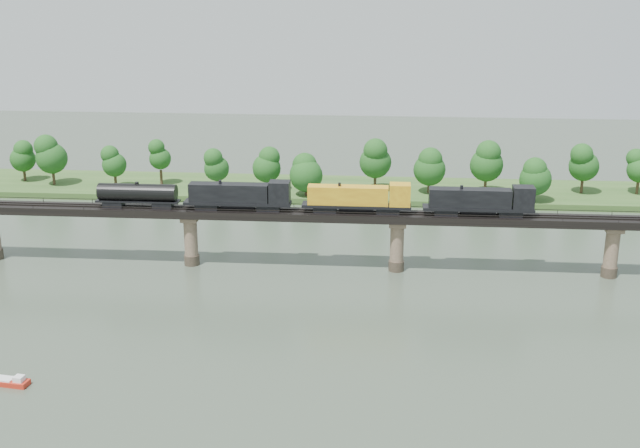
{
  "coord_description": "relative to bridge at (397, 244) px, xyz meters",
  "views": [
    {
      "loc": [
        -2.77,
        -115.15,
        55.48
      ],
      "look_at": [
        -14.74,
        30.0,
        9.0
      ],
      "focal_mm": 45.0,
      "sensor_mm": 36.0,
      "label": 1
    }
  ],
  "objects": [
    {
      "name": "freight_train",
      "position": [
        -15.21,
        -0.0,
        8.78
      ],
      "size": [
        83.24,
        3.24,
        5.73
      ],
      "color": "black",
      "rests_on": "bridge"
    },
    {
      "name": "far_treeline",
      "position": [
        -8.21,
        50.52,
        3.37
      ],
      "size": [
        289.06,
        17.54,
        13.6
      ],
      "color": "#382619",
      "rests_on": "far_bank"
    },
    {
      "name": "bridge",
      "position": [
        0.0,
        0.0,
        0.0
      ],
      "size": [
        236.0,
        30.0,
        11.5
      ],
      "color": "#473A2D",
      "rests_on": "ground"
    },
    {
      "name": "bridge_superstructure",
      "position": [
        0.0,
        0.0,
        6.33
      ],
      "size": [
        220.0,
        4.9,
        0.75
      ],
      "color": "black",
      "rests_on": "bridge"
    },
    {
      "name": "motorboat",
      "position": [
        -54.1,
        -49.2,
        -4.94
      ],
      "size": [
        5.58,
        2.64,
        1.5
      ],
      "rotation": [
        0.0,
        0.0,
        -0.14
      ],
      "color": "#B62514",
      "rests_on": "ground"
    },
    {
      "name": "ground",
      "position": [
        0.0,
        -30.0,
        -5.46
      ],
      "size": [
        400.0,
        400.0,
        0.0
      ],
      "primitive_type": "plane",
      "color": "#344133",
      "rests_on": "ground"
    },
    {
      "name": "far_bank",
      "position": [
        0.0,
        55.0,
        -4.66
      ],
      "size": [
        300.0,
        24.0,
        1.6
      ],
      "primitive_type": "cube",
      "color": "#2F5020",
      "rests_on": "ground"
    }
  ]
}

